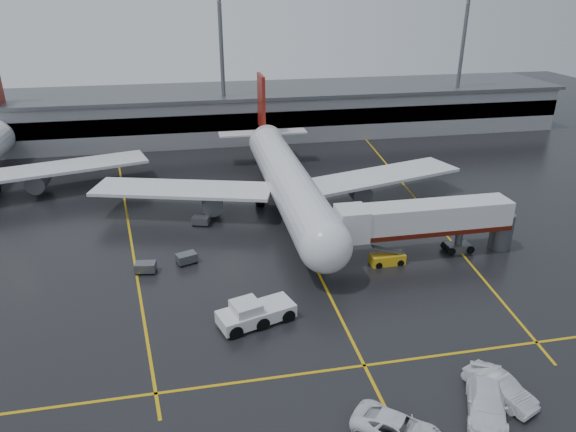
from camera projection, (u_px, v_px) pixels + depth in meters
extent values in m
plane|color=black|center=(302.00, 240.00, 59.63)|extent=(220.00, 220.00, 0.00)
cube|color=gold|center=(302.00, 240.00, 59.63)|extent=(0.25, 90.00, 0.02)
cube|color=gold|center=(364.00, 365.00, 39.87)|extent=(60.00, 0.25, 0.02)
cube|color=gold|center=(128.00, 218.00, 65.08)|extent=(9.99, 69.35, 0.02)
cube|color=gold|center=(414.00, 197.00, 71.79)|extent=(7.57, 69.64, 0.02)
cube|color=gray|center=(248.00, 113.00, 101.13)|extent=(120.00, 18.00, 8.00)
cube|color=black|center=(254.00, 121.00, 93.02)|extent=(120.00, 0.40, 3.00)
cube|color=#595B60|center=(248.00, 91.00, 99.40)|extent=(122.00, 19.00, 0.60)
cylinder|color=#595B60|center=(223.00, 73.00, 91.43)|extent=(0.70, 0.70, 25.00)
cylinder|color=#595B60|center=(460.00, 66.00, 99.38)|extent=(0.70, 0.70, 25.00)
cylinder|color=silver|center=(288.00, 182.00, 65.13)|extent=(5.20, 36.00, 5.20)
sphere|color=silver|center=(325.00, 246.00, 48.96)|extent=(5.20, 5.20, 5.20)
cone|color=silver|center=(263.00, 134.00, 83.74)|extent=(4.94, 8.00, 4.94)
cube|color=maroon|center=(261.00, 102.00, 82.67)|extent=(0.50, 5.50, 8.50)
cube|color=silver|center=(263.00, 133.00, 83.66)|extent=(14.00, 3.00, 0.25)
cube|color=silver|center=(182.00, 189.00, 64.95)|extent=(22.80, 11.83, 0.40)
cube|color=silver|center=(381.00, 176.00, 69.54)|extent=(22.80, 11.83, 0.40)
cylinder|color=#595B60|center=(212.00, 201.00, 65.23)|extent=(2.60, 4.50, 2.60)
cylinder|color=#595B60|center=(358.00, 190.00, 68.59)|extent=(2.60, 4.50, 2.60)
cylinder|color=#595B60|center=(317.00, 261.00, 52.94)|extent=(0.56, 0.56, 2.00)
cylinder|color=#595B60|center=(260.00, 198.00, 68.54)|extent=(0.56, 0.56, 2.00)
cylinder|color=#595B60|center=(307.00, 195.00, 69.67)|extent=(0.56, 0.56, 2.00)
cylinder|color=black|center=(317.00, 266.00, 53.16)|extent=(0.40, 1.10, 1.10)
cylinder|color=black|center=(260.00, 202.00, 68.72)|extent=(1.00, 1.40, 1.40)
cylinder|color=black|center=(307.00, 198.00, 69.85)|extent=(1.00, 1.40, 1.40)
cone|color=silver|center=(3.00, 128.00, 87.10)|extent=(4.94, 8.00, 4.94)
cube|color=silver|center=(2.00, 127.00, 87.02)|extent=(14.00, 3.00, 0.25)
cube|color=silver|center=(65.00, 167.00, 72.90)|extent=(22.80, 11.83, 0.40)
cylinder|color=#595B60|center=(38.00, 180.00, 71.94)|extent=(2.60, 4.50, 2.60)
cube|color=silver|center=(427.00, 217.00, 54.59)|extent=(18.00, 3.20, 3.00)
cube|color=#481008|center=(426.00, 228.00, 55.12)|extent=(18.00, 3.30, 0.50)
cube|color=silver|center=(352.00, 224.00, 53.14)|extent=(3.00, 3.40, 3.30)
cylinder|color=#595B60|center=(459.00, 239.00, 56.47)|extent=(0.80, 0.80, 3.00)
cube|color=#595B60|center=(457.00, 248.00, 56.89)|extent=(2.60, 1.60, 0.90)
cylinder|color=#595B60|center=(501.00, 231.00, 57.15)|extent=(2.40, 2.40, 4.00)
cylinder|color=black|center=(448.00, 248.00, 56.69)|extent=(0.90, 1.80, 0.90)
cylinder|color=black|center=(467.00, 247.00, 57.08)|extent=(0.90, 1.80, 0.90)
cube|color=silver|center=(256.00, 314.00, 44.71)|extent=(7.05, 4.47, 1.13)
cube|color=silver|center=(246.00, 307.00, 43.92)|extent=(2.82, 2.82, 0.94)
cube|color=black|center=(246.00, 307.00, 43.92)|extent=(2.54, 2.54, 0.84)
cylinder|color=black|center=(230.00, 325.00, 43.78)|extent=(2.01, 3.05, 1.22)
cylinder|color=black|center=(256.00, 317.00, 44.85)|extent=(2.01, 3.05, 1.22)
cylinder|color=black|center=(282.00, 309.00, 45.91)|extent=(2.01, 3.05, 1.22)
cube|color=gold|center=(387.00, 259.00, 54.31)|extent=(3.61, 1.60, 1.09)
cube|color=#595B60|center=(388.00, 250.00, 53.90)|extent=(3.46, 1.00, 1.24)
cylinder|color=black|center=(376.00, 262.00, 54.17)|extent=(0.75, 1.71, 0.69)
cylinder|color=black|center=(398.00, 260.00, 54.66)|extent=(0.75, 1.71, 0.69)
imported|color=white|center=(398.00, 430.00, 33.04)|extent=(6.28, 6.03, 1.66)
imported|color=white|center=(487.00, 402.00, 35.19)|extent=(5.05, 6.63, 1.79)
imported|color=silver|center=(500.00, 387.00, 36.49)|extent=(3.71, 5.48, 1.71)
cube|color=#595B60|center=(187.00, 258.00, 54.35)|extent=(2.32, 1.90, 0.90)
cylinder|color=black|center=(181.00, 266.00, 53.77)|extent=(0.40, 0.20, 0.40)
cylinder|color=black|center=(196.00, 262.00, 54.52)|extent=(0.40, 0.20, 0.40)
cylinder|color=black|center=(178.00, 262.00, 54.55)|extent=(0.40, 0.20, 0.40)
cylinder|color=black|center=(192.00, 258.00, 55.31)|extent=(0.40, 0.20, 0.40)
cube|color=#595B60|center=(146.00, 267.00, 52.57)|extent=(2.17, 1.58, 0.90)
cylinder|color=black|center=(137.00, 274.00, 52.27)|extent=(0.40, 0.20, 0.40)
cylinder|color=black|center=(153.00, 273.00, 52.34)|extent=(0.40, 0.20, 0.40)
cylinder|color=black|center=(139.00, 269.00, 53.18)|extent=(0.40, 0.20, 0.40)
cylinder|color=black|center=(155.00, 268.00, 53.25)|extent=(0.40, 0.20, 0.40)
cube|color=#595B60|center=(201.00, 220.00, 63.06)|extent=(2.31, 1.86, 0.90)
cylinder|color=black|center=(194.00, 225.00, 62.89)|extent=(0.40, 0.20, 0.40)
cylinder|color=black|center=(207.00, 226.00, 62.71)|extent=(0.40, 0.20, 0.40)
cylinder|color=black|center=(196.00, 222.00, 63.80)|extent=(0.40, 0.20, 0.40)
cylinder|color=black|center=(209.00, 222.00, 63.62)|extent=(0.40, 0.20, 0.40)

